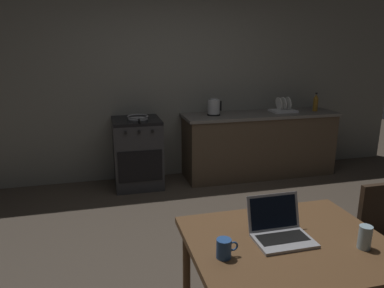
{
  "coord_description": "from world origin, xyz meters",
  "views": [
    {
      "loc": [
        -0.94,
        -2.48,
        1.76
      ],
      "look_at": [
        -0.08,
        0.85,
        0.83
      ],
      "focal_mm": 33.53,
      "sensor_mm": 36.0,
      "label": 1
    }
  ],
  "objects_px": {
    "stove_oven": "(137,153)",
    "dish_rack": "(283,109)",
    "frying_pan": "(138,117)",
    "coffee_mug": "(224,248)",
    "dining_table": "(288,253)",
    "drinking_glass": "(365,237)",
    "laptop": "(280,231)",
    "electric_kettle": "(214,107)",
    "bottle": "(316,102)"
  },
  "relations": [
    {
      "from": "stove_oven",
      "to": "dish_rack",
      "type": "relative_size",
      "value": 2.61
    },
    {
      "from": "frying_pan",
      "to": "coffee_mug",
      "type": "distance_m",
      "value": 2.93
    },
    {
      "from": "stove_oven",
      "to": "frying_pan",
      "type": "bearing_deg",
      "value": -51.31
    },
    {
      "from": "dining_table",
      "to": "dish_rack",
      "type": "height_order",
      "value": "dish_rack"
    },
    {
      "from": "drinking_glass",
      "to": "coffee_mug",
      "type": "bearing_deg",
      "value": 172.18
    },
    {
      "from": "dining_table",
      "to": "frying_pan",
      "type": "bearing_deg",
      "value": 100.37
    },
    {
      "from": "stove_oven",
      "to": "laptop",
      "type": "height_order",
      "value": "laptop"
    },
    {
      "from": "frying_pan",
      "to": "dining_table",
      "type": "bearing_deg",
      "value": -79.63
    },
    {
      "from": "dining_table",
      "to": "frying_pan",
      "type": "xyz_separation_m",
      "value": [
        -0.52,
        2.87,
        0.27
      ]
    },
    {
      "from": "dining_table",
      "to": "coffee_mug",
      "type": "distance_m",
      "value": 0.43
    },
    {
      "from": "electric_kettle",
      "to": "drinking_glass",
      "type": "bearing_deg",
      "value": -92.49
    },
    {
      "from": "coffee_mug",
      "to": "dish_rack",
      "type": "xyz_separation_m",
      "value": [
        1.91,
        2.95,
        0.17
      ]
    },
    {
      "from": "dining_table",
      "to": "electric_kettle",
      "type": "xyz_separation_m",
      "value": [
        0.49,
        2.89,
        0.35
      ]
    },
    {
      "from": "electric_kettle",
      "to": "dish_rack",
      "type": "xyz_separation_m",
      "value": [
        1.02,
        0.0,
        -0.06
      ]
    },
    {
      "from": "dish_rack",
      "to": "coffee_mug",
      "type": "bearing_deg",
      "value": -122.88
    },
    {
      "from": "dining_table",
      "to": "frying_pan",
      "type": "height_order",
      "value": "frying_pan"
    },
    {
      "from": "stove_oven",
      "to": "electric_kettle",
      "type": "height_order",
      "value": "electric_kettle"
    },
    {
      "from": "dining_table",
      "to": "coffee_mug",
      "type": "xyz_separation_m",
      "value": [
        -0.41,
        -0.06,
        0.12
      ]
    },
    {
      "from": "dish_rack",
      "to": "drinking_glass",
      "type": "bearing_deg",
      "value": -110.64
    },
    {
      "from": "dish_rack",
      "to": "dining_table",
      "type": "bearing_deg",
      "value": -117.45
    },
    {
      "from": "drinking_glass",
      "to": "electric_kettle",
      "type": "bearing_deg",
      "value": 87.51
    },
    {
      "from": "laptop",
      "to": "frying_pan",
      "type": "xyz_separation_m",
      "value": [
        -0.49,
        2.82,
        0.15
      ]
    },
    {
      "from": "laptop",
      "to": "drinking_glass",
      "type": "bearing_deg",
      "value": -16.07
    },
    {
      "from": "laptop",
      "to": "bottle",
      "type": "bearing_deg",
      "value": 66.15
    },
    {
      "from": "dining_table",
      "to": "frying_pan",
      "type": "relative_size",
      "value": 2.52
    },
    {
      "from": "electric_kettle",
      "to": "bottle",
      "type": "bearing_deg",
      "value": -1.92
    },
    {
      "from": "frying_pan",
      "to": "coffee_mug",
      "type": "height_order",
      "value": "frying_pan"
    },
    {
      "from": "drinking_glass",
      "to": "dish_rack",
      "type": "bearing_deg",
      "value": 69.36
    },
    {
      "from": "stove_oven",
      "to": "bottle",
      "type": "xyz_separation_m",
      "value": [
        2.52,
        -0.05,
        0.57
      ]
    },
    {
      "from": "dish_rack",
      "to": "frying_pan",
      "type": "bearing_deg",
      "value": -179.22
    },
    {
      "from": "bottle",
      "to": "dish_rack",
      "type": "height_order",
      "value": "bottle"
    },
    {
      "from": "stove_oven",
      "to": "electric_kettle",
      "type": "bearing_deg",
      "value": 0.14
    },
    {
      "from": "stove_oven",
      "to": "dining_table",
      "type": "distance_m",
      "value": 2.95
    },
    {
      "from": "laptop",
      "to": "electric_kettle",
      "type": "distance_m",
      "value": 2.91
    },
    {
      "from": "bottle",
      "to": "laptop",
      "type": "bearing_deg",
      "value": -125.78
    },
    {
      "from": "electric_kettle",
      "to": "coffee_mug",
      "type": "distance_m",
      "value": 3.09
    },
    {
      "from": "bottle",
      "to": "dining_table",
      "type": "bearing_deg",
      "value": -124.83
    },
    {
      "from": "laptop",
      "to": "frying_pan",
      "type": "height_order",
      "value": "laptop"
    },
    {
      "from": "stove_oven",
      "to": "frying_pan",
      "type": "distance_m",
      "value": 0.47
    },
    {
      "from": "stove_oven",
      "to": "laptop",
      "type": "xyz_separation_m",
      "value": [
        0.51,
        -2.85,
        0.32
      ]
    },
    {
      "from": "dining_table",
      "to": "laptop",
      "type": "xyz_separation_m",
      "value": [
        -0.04,
        0.05,
        0.12
      ]
    },
    {
      "from": "frying_pan",
      "to": "dish_rack",
      "type": "relative_size",
      "value": 1.3
    },
    {
      "from": "bottle",
      "to": "coffee_mug",
      "type": "height_order",
      "value": "bottle"
    },
    {
      "from": "coffee_mug",
      "to": "drinking_glass",
      "type": "relative_size",
      "value": 0.9
    },
    {
      "from": "coffee_mug",
      "to": "drinking_glass",
      "type": "bearing_deg",
      "value": -7.82
    },
    {
      "from": "frying_pan",
      "to": "drinking_glass",
      "type": "xyz_separation_m",
      "value": [
        0.88,
        -3.03,
        -0.13
      ]
    },
    {
      "from": "dining_table",
      "to": "bottle",
      "type": "height_order",
      "value": "bottle"
    },
    {
      "from": "stove_oven",
      "to": "electric_kettle",
      "type": "distance_m",
      "value": 1.17
    },
    {
      "from": "stove_oven",
      "to": "drinking_glass",
      "type": "relative_size",
      "value": 6.88
    },
    {
      "from": "laptop",
      "to": "dish_rack",
      "type": "height_order",
      "value": "dish_rack"
    }
  ]
}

